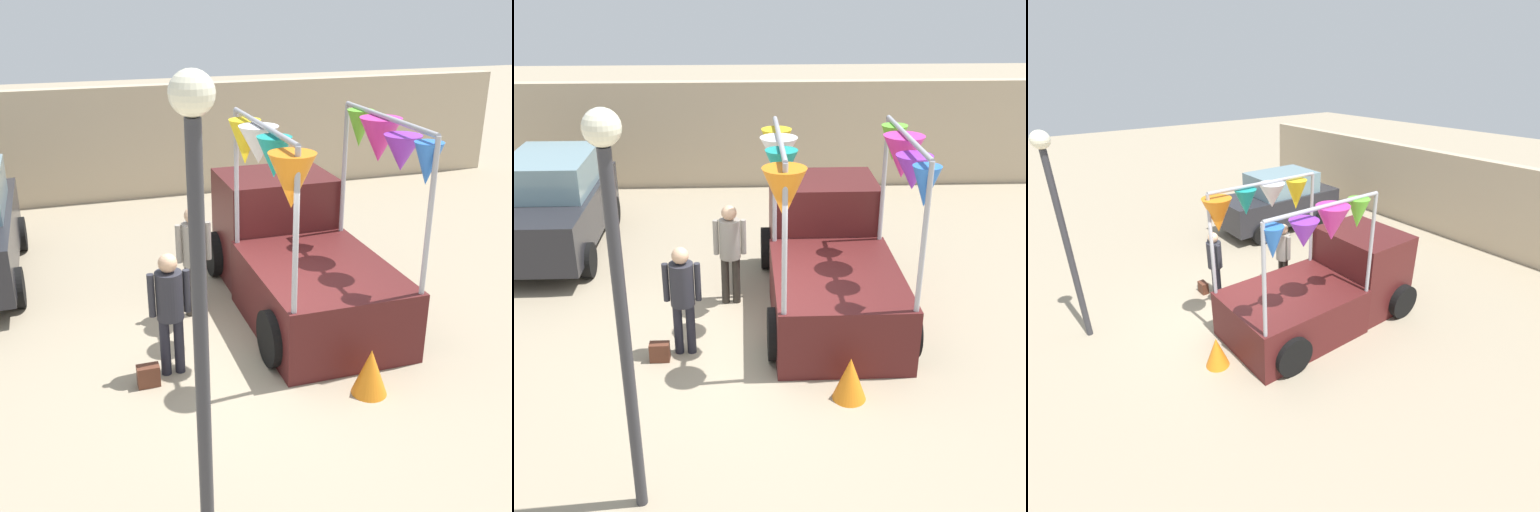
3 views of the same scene
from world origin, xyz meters
TOP-DOWN VIEW (x-y plane):
  - ground_plane at (0.00, 0.00)m, footprint 60.00×60.00m
  - vendor_truck at (1.15, 1.46)m, footprint 2.39×4.12m
  - person_customer at (-1.09, -0.03)m, footprint 0.53×0.34m
  - person_vendor at (-0.45, 1.47)m, footprint 0.53×0.34m
  - handbag at (-1.44, -0.23)m, footprint 0.28×0.16m
  - street_lamp at (-1.33, -2.90)m, footprint 0.32×0.32m
  - brick_boundary_wall at (0.00, 7.83)m, footprint 18.00×0.36m
  - folded_kite_bundle_tangerine at (1.11, -1.21)m, footprint 0.62×0.62m

SIDE VIEW (x-z plane):
  - ground_plane at x=0.00m, z-range 0.00..0.00m
  - handbag at x=-1.44m, z-range 0.00..0.28m
  - folded_kite_bundle_tangerine at x=1.11m, z-range 0.00..0.60m
  - vendor_truck at x=1.15m, z-range -0.60..2.45m
  - person_customer at x=-1.09m, z-range 0.17..1.83m
  - person_vendor at x=-0.45m, z-range 0.18..1.89m
  - brick_boundary_wall at x=0.00m, z-range 0.00..2.60m
  - street_lamp at x=-1.33m, z-range 0.61..4.72m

